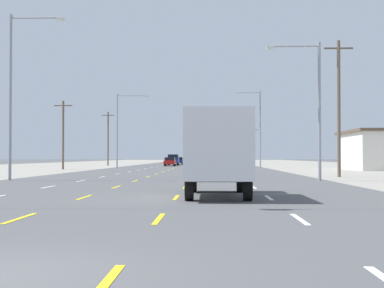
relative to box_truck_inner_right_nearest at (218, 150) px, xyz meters
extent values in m
plane|color=#4C4C4F|center=(-3.33, 50.83, -1.84)|extent=(572.00, 572.00, 0.00)
cube|color=gray|center=(21.42, 50.83, -1.83)|extent=(28.00, 440.00, 0.01)
cube|color=white|center=(-8.58, 6.83, -1.83)|extent=(0.14, 2.60, 0.01)
cube|color=white|center=(-8.58, 14.33, -1.83)|extent=(0.14, 2.60, 0.01)
cube|color=white|center=(-8.58, 21.83, -1.83)|extent=(0.14, 2.60, 0.01)
cube|color=white|center=(-8.58, 29.33, -1.83)|extent=(0.14, 2.60, 0.01)
cube|color=white|center=(-8.58, 36.83, -1.83)|extent=(0.14, 2.60, 0.01)
cube|color=white|center=(-8.58, 44.33, -1.83)|extent=(0.14, 2.60, 0.01)
cube|color=white|center=(-8.58, 51.83, -1.83)|extent=(0.14, 2.60, 0.01)
cube|color=white|center=(-8.58, 59.33, -1.83)|extent=(0.14, 2.60, 0.01)
cube|color=white|center=(-8.58, 66.83, -1.83)|extent=(0.14, 2.60, 0.01)
cube|color=white|center=(-8.58, 74.33, -1.83)|extent=(0.14, 2.60, 0.01)
cube|color=white|center=(-8.58, 81.83, -1.83)|extent=(0.14, 2.60, 0.01)
cube|color=white|center=(-8.58, 89.33, -1.83)|extent=(0.14, 2.60, 0.01)
cube|color=white|center=(-8.58, 96.83, -1.83)|extent=(0.14, 2.60, 0.01)
cube|color=white|center=(-8.58, 104.33, -1.83)|extent=(0.14, 2.60, 0.01)
cube|color=white|center=(-8.58, 111.83, -1.83)|extent=(0.14, 2.60, 0.01)
cube|color=white|center=(-8.58, 119.33, -1.83)|extent=(0.14, 2.60, 0.01)
cube|color=white|center=(-8.58, 126.83, -1.83)|extent=(0.14, 2.60, 0.01)
cube|color=white|center=(-8.58, 134.33, -1.83)|extent=(0.14, 2.60, 0.01)
cube|color=white|center=(-8.58, 141.83, -1.83)|extent=(0.14, 2.60, 0.01)
cube|color=white|center=(-8.58, 149.33, -1.83)|extent=(0.14, 2.60, 0.01)
cube|color=white|center=(-8.58, 156.83, -1.83)|extent=(0.14, 2.60, 0.01)
cube|color=white|center=(-8.58, 164.33, -1.83)|extent=(0.14, 2.60, 0.01)
cube|color=white|center=(-8.58, 171.83, -1.83)|extent=(0.14, 2.60, 0.01)
cube|color=white|center=(-8.58, 179.33, -1.83)|extent=(0.14, 2.60, 0.01)
cube|color=white|center=(-8.58, 186.83, -1.83)|extent=(0.14, 2.60, 0.01)
cube|color=white|center=(-8.58, 194.33, -1.83)|extent=(0.14, 2.60, 0.01)
cube|color=white|center=(-8.58, 201.83, -1.83)|extent=(0.14, 2.60, 0.01)
cube|color=yellow|center=(-5.08, -8.17, -1.83)|extent=(0.14, 2.60, 0.01)
cube|color=yellow|center=(-5.08, -0.67, -1.83)|extent=(0.14, 2.60, 0.01)
cube|color=yellow|center=(-5.08, 6.83, -1.83)|extent=(0.14, 2.60, 0.01)
cube|color=yellow|center=(-5.08, 14.33, -1.83)|extent=(0.14, 2.60, 0.01)
cube|color=yellow|center=(-5.08, 21.83, -1.83)|extent=(0.14, 2.60, 0.01)
cube|color=yellow|center=(-5.08, 29.33, -1.83)|extent=(0.14, 2.60, 0.01)
cube|color=yellow|center=(-5.08, 36.83, -1.83)|extent=(0.14, 2.60, 0.01)
cube|color=yellow|center=(-5.08, 44.33, -1.83)|extent=(0.14, 2.60, 0.01)
cube|color=yellow|center=(-5.08, 51.83, -1.83)|extent=(0.14, 2.60, 0.01)
cube|color=yellow|center=(-5.08, 59.33, -1.83)|extent=(0.14, 2.60, 0.01)
cube|color=yellow|center=(-5.08, 66.83, -1.83)|extent=(0.14, 2.60, 0.01)
cube|color=yellow|center=(-5.08, 74.33, -1.83)|extent=(0.14, 2.60, 0.01)
cube|color=yellow|center=(-5.08, 81.83, -1.83)|extent=(0.14, 2.60, 0.01)
cube|color=yellow|center=(-5.08, 89.33, -1.83)|extent=(0.14, 2.60, 0.01)
cube|color=yellow|center=(-5.08, 96.83, -1.83)|extent=(0.14, 2.60, 0.01)
cube|color=yellow|center=(-5.08, 104.33, -1.83)|extent=(0.14, 2.60, 0.01)
cube|color=yellow|center=(-5.08, 111.83, -1.83)|extent=(0.14, 2.60, 0.01)
cube|color=yellow|center=(-5.08, 119.33, -1.83)|extent=(0.14, 2.60, 0.01)
cube|color=yellow|center=(-5.08, 126.83, -1.83)|extent=(0.14, 2.60, 0.01)
cube|color=yellow|center=(-5.08, 134.33, -1.83)|extent=(0.14, 2.60, 0.01)
cube|color=yellow|center=(-5.08, 141.83, -1.83)|extent=(0.14, 2.60, 0.01)
cube|color=yellow|center=(-5.08, 149.33, -1.83)|extent=(0.14, 2.60, 0.01)
cube|color=yellow|center=(-5.08, 156.83, -1.83)|extent=(0.14, 2.60, 0.01)
cube|color=yellow|center=(-5.08, 164.33, -1.83)|extent=(0.14, 2.60, 0.01)
cube|color=yellow|center=(-5.08, 171.83, -1.83)|extent=(0.14, 2.60, 0.01)
cube|color=yellow|center=(-5.08, 179.33, -1.83)|extent=(0.14, 2.60, 0.01)
cube|color=yellow|center=(-5.08, 186.83, -1.83)|extent=(0.14, 2.60, 0.01)
cube|color=yellow|center=(-5.08, 194.33, -1.83)|extent=(0.14, 2.60, 0.01)
cube|color=yellow|center=(-5.08, 201.83, -1.83)|extent=(0.14, 2.60, 0.01)
cube|color=yellow|center=(-1.58, -15.67, -1.83)|extent=(0.14, 2.60, 0.01)
cube|color=yellow|center=(-1.58, -8.17, -1.83)|extent=(0.14, 2.60, 0.01)
cube|color=yellow|center=(-1.58, -0.67, -1.83)|extent=(0.14, 2.60, 0.01)
cube|color=yellow|center=(-1.58, 6.83, -1.83)|extent=(0.14, 2.60, 0.01)
cube|color=yellow|center=(-1.58, 14.33, -1.83)|extent=(0.14, 2.60, 0.01)
cube|color=yellow|center=(-1.58, 21.83, -1.83)|extent=(0.14, 2.60, 0.01)
cube|color=yellow|center=(-1.58, 29.33, -1.83)|extent=(0.14, 2.60, 0.01)
cube|color=yellow|center=(-1.58, 36.83, -1.83)|extent=(0.14, 2.60, 0.01)
cube|color=yellow|center=(-1.58, 44.33, -1.83)|extent=(0.14, 2.60, 0.01)
cube|color=yellow|center=(-1.58, 51.83, -1.83)|extent=(0.14, 2.60, 0.01)
cube|color=yellow|center=(-1.58, 59.33, -1.83)|extent=(0.14, 2.60, 0.01)
cube|color=yellow|center=(-1.58, 66.83, -1.83)|extent=(0.14, 2.60, 0.01)
cube|color=yellow|center=(-1.58, 74.33, -1.83)|extent=(0.14, 2.60, 0.01)
cube|color=yellow|center=(-1.58, 81.83, -1.83)|extent=(0.14, 2.60, 0.01)
cube|color=yellow|center=(-1.58, 89.33, -1.83)|extent=(0.14, 2.60, 0.01)
cube|color=yellow|center=(-1.58, 96.83, -1.83)|extent=(0.14, 2.60, 0.01)
cube|color=yellow|center=(-1.58, 104.33, -1.83)|extent=(0.14, 2.60, 0.01)
cube|color=yellow|center=(-1.58, 111.83, -1.83)|extent=(0.14, 2.60, 0.01)
cube|color=yellow|center=(-1.58, 119.33, -1.83)|extent=(0.14, 2.60, 0.01)
cube|color=yellow|center=(-1.58, 126.83, -1.83)|extent=(0.14, 2.60, 0.01)
cube|color=yellow|center=(-1.58, 134.33, -1.83)|extent=(0.14, 2.60, 0.01)
cube|color=yellow|center=(-1.58, 141.83, -1.83)|extent=(0.14, 2.60, 0.01)
cube|color=yellow|center=(-1.58, 149.33, -1.83)|extent=(0.14, 2.60, 0.01)
cube|color=yellow|center=(-1.58, 156.83, -1.83)|extent=(0.14, 2.60, 0.01)
cube|color=yellow|center=(-1.58, 164.33, -1.83)|extent=(0.14, 2.60, 0.01)
cube|color=yellow|center=(-1.58, 171.83, -1.83)|extent=(0.14, 2.60, 0.01)
cube|color=yellow|center=(-1.58, 179.33, -1.83)|extent=(0.14, 2.60, 0.01)
cube|color=yellow|center=(-1.58, 186.83, -1.83)|extent=(0.14, 2.60, 0.01)
cube|color=yellow|center=(-1.58, 194.33, -1.83)|extent=(0.14, 2.60, 0.01)
cube|color=yellow|center=(-1.58, 201.83, -1.83)|extent=(0.14, 2.60, 0.01)
cube|color=white|center=(1.92, -8.17, -1.83)|extent=(0.14, 2.60, 0.01)
cube|color=white|center=(1.92, -0.67, -1.83)|extent=(0.14, 2.60, 0.01)
cube|color=white|center=(1.92, 6.83, -1.83)|extent=(0.14, 2.60, 0.01)
cube|color=white|center=(1.92, 14.33, -1.83)|extent=(0.14, 2.60, 0.01)
cube|color=white|center=(1.92, 21.83, -1.83)|extent=(0.14, 2.60, 0.01)
cube|color=white|center=(1.92, 29.33, -1.83)|extent=(0.14, 2.60, 0.01)
cube|color=white|center=(1.92, 36.83, -1.83)|extent=(0.14, 2.60, 0.01)
cube|color=white|center=(1.92, 44.33, -1.83)|extent=(0.14, 2.60, 0.01)
cube|color=white|center=(1.92, 51.83, -1.83)|extent=(0.14, 2.60, 0.01)
cube|color=white|center=(1.92, 59.33, -1.83)|extent=(0.14, 2.60, 0.01)
cube|color=white|center=(1.92, 66.83, -1.83)|extent=(0.14, 2.60, 0.01)
cube|color=white|center=(1.92, 74.33, -1.83)|extent=(0.14, 2.60, 0.01)
cube|color=white|center=(1.92, 81.83, -1.83)|extent=(0.14, 2.60, 0.01)
cube|color=white|center=(1.92, 89.33, -1.83)|extent=(0.14, 2.60, 0.01)
cube|color=white|center=(1.92, 96.83, -1.83)|extent=(0.14, 2.60, 0.01)
cube|color=white|center=(1.92, 104.33, -1.83)|extent=(0.14, 2.60, 0.01)
cube|color=white|center=(1.92, 111.83, -1.83)|extent=(0.14, 2.60, 0.01)
cube|color=white|center=(1.92, 119.33, -1.83)|extent=(0.14, 2.60, 0.01)
cube|color=white|center=(1.92, 126.83, -1.83)|extent=(0.14, 2.60, 0.01)
cube|color=white|center=(1.92, 134.33, -1.83)|extent=(0.14, 2.60, 0.01)
cube|color=white|center=(1.92, 141.83, -1.83)|extent=(0.14, 2.60, 0.01)
cube|color=white|center=(1.92, 149.33, -1.83)|extent=(0.14, 2.60, 0.01)
cube|color=white|center=(1.92, 156.83, -1.83)|extent=(0.14, 2.60, 0.01)
cube|color=white|center=(1.92, 164.33, -1.83)|extent=(0.14, 2.60, 0.01)
cube|color=white|center=(1.92, 171.83, -1.83)|extent=(0.14, 2.60, 0.01)
cube|color=white|center=(1.92, 179.33, -1.83)|extent=(0.14, 2.60, 0.01)
cube|color=white|center=(1.92, 186.83, -1.83)|extent=(0.14, 2.60, 0.01)
cube|color=white|center=(1.92, 194.33, -1.83)|extent=(0.14, 2.60, 0.01)
cube|color=white|center=(1.92, 201.83, -1.83)|extent=(0.14, 2.60, 0.01)
cube|color=#235B2D|center=(0.00, 2.81, -0.31)|extent=(2.40, 1.90, 2.10)
cube|color=silver|center=(0.00, -0.89, 0.14)|extent=(2.40, 5.10, 2.50)
cylinder|color=black|center=(-1.03, 2.76, -1.36)|extent=(0.30, 0.96, 0.96)
cylinder|color=black|center=(1.03, 2.76, -1.36)|extent=(0.30, 0.96, 0.96)
cylinder|color=black|center=(-1.03, -2.14, -1.36)|extent=(0.30, 0.96, 0.96)
cylinder|color=black|center=(1.03, -2.14, -1.36)|extent=(0.30, 0.96, 0.96)
cube|color=black|center=(0.13, 20.51, -1.00)|extent=(1.98, 4.90, 0.92)
cube|color=black|center=(0.13, 20.46, -0.20)|extent=(1.82, 2.70, 0.68)
cylinder|color=black|center=(-0.71, 22.21, -1.46)|extent=(0.26, 0.76, 0.76)
cylinder|color=black|center=(0.97, 22.21, -1.46)|extent=(0.26, 0.76, 0.76)
cylinder|color=black|center=(-0.71, 18.81, -1.46)|extent=(0.26, 0.76, 0.76)
cylinder|color=black|center=(0.97, 18.81, -1.46)|extent=(0.26, 0.76, 0.76)
cube|color=white|center=(3.48, 70.23, -1.21)|extent=(1.72, 3.90, 0.66)
cube|color=black|center=(3.48, 69.98, -0.59)|extent=(1.58, 1.90, 0.58)
cylinder|color=black|center=(2.74, 71.63, -1.54)|extent=(0.20, 0.60, 0.60)
cylinder|color=black|center=(4.22, 71.63, -1.54)|extent=(0.20, 0.60, 0.60)
cylinder|color=black|center=(2.74, 68.83, -1.54)|extent=(0.20, 0.60, 0.60)
cylinder|color=black|center=(4.22, 68.83, -1.54)|extent=(0.20, 0.60, 0.60)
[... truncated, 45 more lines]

